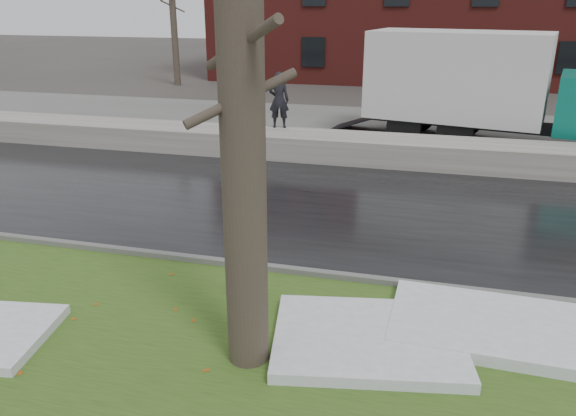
% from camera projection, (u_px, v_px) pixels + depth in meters
% --- Properties ---
extents(ground, '(120.00, 120.00, 0.00)m').
position_uv_depth(ground, '(281.00, 303.00, 8.97)').
color(ground, '#47423D').
rests_on(ground, ground).
extents(verge, '(60.00, 4.50, 0.04)m').
position_uv_depth(verge, '(257.00, 346.00, 7.83)').
color(verge, '#2E4E1A').
rests_on(verge, ground).
extents(road, '(60.00, 7.00, 0.03)m').
position_uv_depth(road, '(331.00, 207.00, 13.05)').
color(road, black).
rests_on(road, ground).
extents(parking_lot, '(60.00, 9.00, 0.03)m').
position_uv_depth(parking_lot, '(372.00, 130.00, 20.76)').
color(parking_lot, slate).
rests_on(parking_lot, ground).
extents(curb, '(60.00, 0.15, 0.14)m').
position_uv_depth(curb, '(295.00, 271.00, 9.85)').
color(curb, slate).
rests_on(curb, ground).
extents(snowbank, '(60.00, 1.60, 0.75)m').
position_uv_depth(snowbank, '(357.00, 149.00, 16.73)').
color(snowbank, '#AFA8A0').
rests_on(snowbank, ground).
extents(bg_tree_left, '(1.40, 1.62, 6.50)m').
position_uv_depth(bg_tree_left, '(174.00, 23.00, 30.57)').
color(bg_tree_left, brown).
rests_on(bg_tree_left, ground).
extents(bg_tree_center, '(1.40, 1.62, 6.50)m').
position_uv_depth(bg_tree_center, '(298.00, 21.00, 32.80)').
color(bg_tree_center, brown).
rests_on(bg_tree_center, ground).
extents(fire_hydrant, '(0.44, 0.37, 0.90)m').
position_uv_depth(fire_hydrant, '(251.00, 277.00, 8.68)').
color(fire_hydrant, '#A8AAB0').
rests_on(fire_hydrant, verge).
extents(tree, '(1.30, 1.45, 6.75)m').
position_uv_depth(tree, '(242.00, 104.00, 6.37)').
color(tree, brown).
rests_on(tree, verge).
extents(box_truck, '(10.92, 4.31, 3.61)m').
position_uv_depth(box_truck, '(492.00, 86.00, 18.15)').
color(box_truck, black).
rests_on(box_truck, ground).
extents(worker, '(0.70, 0.53, 1.73)m').
position_uv_depth(worker, '(279.00, 100.00, 17.44)').
color(worker, black).
rests_on(worker, snowbank).
extents(snow_patch_near, '(2.91, 2.42, 0.16)m').
position_uv_depth(snow_patch_near, '(368.00, 339.00, 7.81)').
color(snow_patch_near, white).
rests_on(snow_patch_near, verge).
extents(snow_patch_side, '(2.87, 1.91, 0.18)m').
position_uv_depth(snow_patch_side, '(490.00, 326.00, 8.09)').
color(snow_patch_side, white).
rests_on(snow_patch_side, verge).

